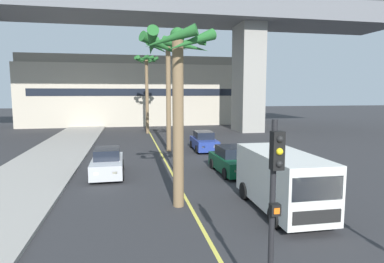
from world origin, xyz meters
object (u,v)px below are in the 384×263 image
Objects in this scene: palm_tree_far_median at (178,72)px; traffic_light_median_near at (274,194)px; palm_tree_near_median at (146,70)px; car_queue_third at (204,142)px; traffic_light_median_far at (175,127)px; palm_tree_mid_median at (168,59)px; car_queue_front at (107,163)px; delivery_van at (281,179)px; car_queue_second at (232,161)px.

traffic_light_median_near is at bearing -83.11° from palm_tree_far_median.
palm_tree_near_median is at bearing 91.17° from traffic_light_median_near.
car_queue_third is 0.99× the size of traffic_light_median_far.
palm_tree_mid_median is 13.09m from palm_tree_far_median.
traffic_light_median_far is at bearing -2.77° from car_queue_front.
car_queue_front is 0.98× the size of traffic_light_median_far.
palm_tree_far_median reaches higher than delivery_van.
delivery_van is at bearing -81.85° from palm_tree_near_median.
traffic_light_median_near is at bearing -118.07° from delivery_van.
car_queue_front and car_queue_third have the same top height.
traffic_light_median_far is (-3.42, -7.13, 1.99)m from car_queue_third.
traffic_light_median_far is 19.97m from palm_tree_near_median.
car_queue_second is at bearing -10.64° from traffic_light_median_far.
traffic_light_median_far is 0.47× the size of palm_tree_near_median.
traffic_light_median_near is 1.00× the size of traffic_light_median_far.
car_queue_second is at bearing -79.37° from palm_tree_near_median.
delivery_van is at bearing -90.56° from car_queue_third.
palm_tree_mid_median reaches higher than delivery_van.
palm_tree_far_median reaches higher than traffic_light_median_near.
car_queue_front is at bearing 107.47° from traffic_light_median_near.
palm_tree_far_median is (-0.69, -5.64, 2.84)m from traffic_light_median_far.
palm_tree_far_median reaches higher than car_queue_second.
traffic_light_median_near is (-3.11, -5.84, 1.43)m from delivery_van.
car_queue_second is 6.33m from delivery_van.
traffic_light_median_near reaches higher than car_queue_third.
palm_tree_far_median is at bearing 162.20° from delivery_van.
traffic_light_median_far is at bearing 115.37° from delivery_van.
traffic_light_median_near is at bearing -88.83° from palm_tree_near_median.
delivery_van is at bearing -78.94° from palm_tree_mid_median.
car_queue_front is 10.09m from car_queue_third.
car_queue_second is 0.99× the size of traffic_light_median_near.
delivery_van is 1.26× the size of traffic_light_median_near.
traffic_light_median_far reaches higher than delivery_van.
palm_tree_mid_median is at bearing 101.06° from delivery_van.
palm_tree_near_median is at bearing 100.63° from car_queue_second.
palm_tree_near_median is 25.13m from palm_tree_far_median.
car_queue_third is at bearing -72.37° from palm_tree_near_median.
car_queue_front is 0.57× the size of palm_tree_far_median.
traffic_light_median_far is (-3.28, 6.91, 1.43)m from delivery_van.
car_queue_front is 8.22m from palm_tree_far_median.
car_queue_third is 20.25m from traffic_light_median_near.
palm_tree_far_median is (-3.97, 1.28, 4.27)m from delivery_van.
palm_tree_mid_median reaches higher than car_queue_third.
palm_tree_mid_median reaches higher than traffic_light_median_far.
delivery_van reaches higher than car_queue_second.
traffic_light_median_far is at bearing 169.36° from car_queue_second.
car_queue_second is 0.79× the size of delivery_van.
palm_tree_near_median reaches higher than car_queue_second.
traffic_light_median_far is 8.66m from palm_tree_mid_median.
traffic_light_median_near is 12.75m from traffic_light_median_far.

